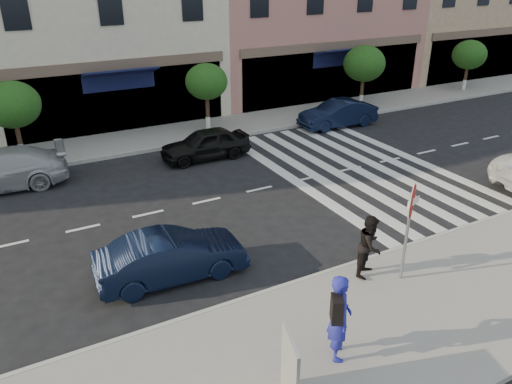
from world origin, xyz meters
The scene contains 15 objects.
ground centered at (0.00, 0.00, 0.00)m, with size 120.00×120.00×0.00m, color black.
sidewalk_near centered at (0.00, -3.75, 0.07)m, with size 60.00×4.50×0.15m, color gray.
sidewalk_far centered at (0.00, 11.00, 0.07)m, with size 60.00×3.00×0.15m, color gray.
building_centre centered at (-0.50, 17.00, 5.50)m, with size 11.00×9.00×11.00m, color beige.
street_tree_wb centered at (-5.00, 10.80, 2.31)m, with size 2.10×2.10×3.06m.
street_tree_c centered at (3.00, 10.80, 2.36)m, with size 1.90×1.90×3.04m.
street_tree_ea centered at (12.00, 10.80, 2.39)m, with size 2.20×2.20×3.19m.
street_tree_eb centered at (20.00, 10.80, 2.22)m, with size 2.00×2.00×2.94m.
stop_sign centered at (2.37, -2.62, 2.01)m, with size 0.88×0.27×2.56m.
photographer centered at (-0.62, -4.00, 1.07)m, with size 0.67×0.44×1.84m, color #21239B.
walker centered at (1.78, -2.05, 0.95)m, with size 0.78×0.61×1.60m, color black.
poster_board centered at (-2.07, -4.56, 0.84)m, with size 0.41×0.92×1.43m.
car_near_mid centered at (-2.50, 0.30, 0.61)m, with size 1.30×3.72×1.22m, color black.
car_far_mid centered at (1.56, 7.71, 0.61)m, with size 1.45×3.59×1.22m, color black.
car_far_right centered at (8.86, 8.70, 0.63)m, with size 1.34×3.84×1.26m, color black.
Camera 1 is at (-5.64, -9.96, 7.21)m, focal length 35.00 mm.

